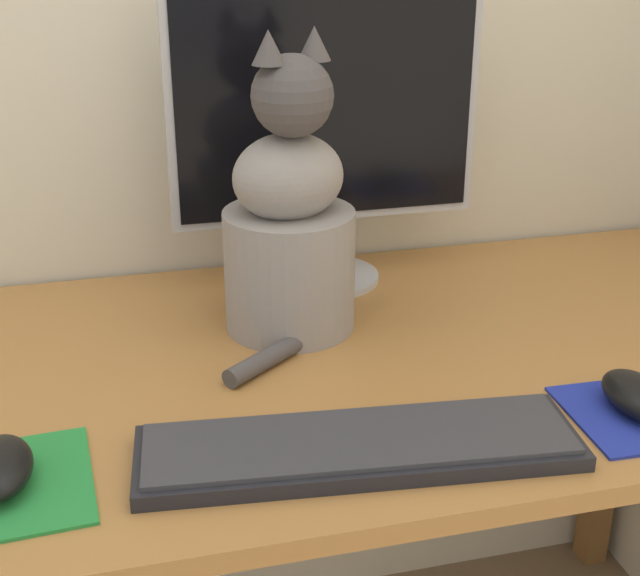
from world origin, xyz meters
TOP-DOWN VIEW (x-y plane):
  - desk at (0.00, 0.00)m, footprint 1.33×0.71m
  - monitor at (0.03, 0.26)m, footprint 0.47×0.17m
  - keyboard at (-0.06, -0.23)m, footprint 0.49×0.18m
  - computer_mouse_right at (0.28, -0.23)m, footprint 0.07×0.11m
  - cat at (-0.06, 0.10)m, footprint 0.23×0.28m

SIDE VIEW (x-z plane):
  - desk at x=0.00m, z-range 0.27..0.98m
  - keyboard at x=-0.06m, z-range 0.72..0.74m
  - computer_mouse_right at x=0.28m, z-range 0.72..0.76m
  - cat at x=-0.06m, z-range 0.67..1.08m
  - monitor at x=0.03m, z-range 0.74..1.19m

